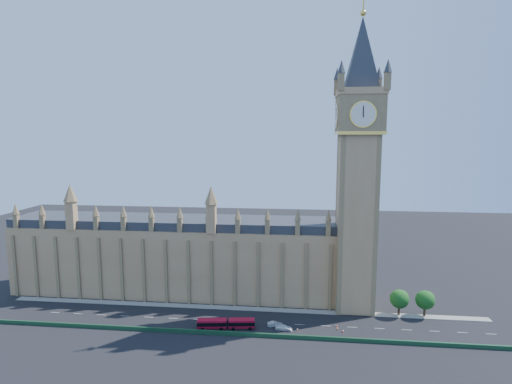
# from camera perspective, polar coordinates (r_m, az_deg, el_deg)

# --- Properties ---
(ground) EXTENTS (400.00, 400.00, 0.00)m
(ground) POSITION_cam_1_polar(r_m,az_deg,el_deg) (131.44, -2.98, -17.97)
(ground) COLOR black
(ground) RESTS_ON ground
(palace_westminster) EXTENTS (120.00, 20.00, 28.00)m
(palace_westminster) POSITION_cam_1_polar(r_m,az_deg,el_deg) (151.93, -11.15, -8.90)
(palace_westminster) COLOR #AA7F52
(palace_westminster) RESTS_ON ground
(elizabeth_tower) EXTENTS (20.59, 20.59, 105.00)m
(elizabeth_tower) POSITION_cam_1_polar(r_m,az_deg,el_deg) (132.22, 14.44, 6.44)
(elizabeth_tower) COLOR #AA7F52
(elizabeth_tower) RESTS_ON ground
(bridge_parapet) EXTENTS (160.00, 0.60, 1.20)m
(bridge_parapet) POSITION_cam_1_polar(r_m,az_deg,el_deg) (123.23, -3.68, -19.52)
(bridge_parapet) COLOR #1E4C2D
(bridge_parapet) RESTS_ON ground
(kerb_north) EXTENTS (160.00, 3.00, 0.16)m
(kerb_north) POSITION_cam_1_polar(r_m,az_deg,el_deg) (139.92, -2.35, -16.27)
(kerb_north) COLOR gray
(kerb_north) RESTS_ON ground
(tree_east_near) EXTENTS (6.00, 6.00, 8.50)m
(tree_east_near) POSITION_cam_1_polar(r_m,az_deg,el_deg) (140.94, 19.88, -14.11)
(tree_east_near) COLOR #382619
(tree_east_near) RESTS_ON ground
(tree_east_far) EXTENTS (6.00, 6.00, 8.50)m
(tree_east_far) POSITION_cam_1_polar(r_m,az_deg,el_deg) (143.04, 23.09, -13.95)
(tree_east_far) COLOR #382619
(tree_east_far) RESTS_ON ground
(red_bus) EXTENTS (17.41, 4.60, 2.93)m
(red_bus) POSITION_cam_1_polar(r_m,az_deg,el_deg) (126.70, -4.31, -18.25)
(red_bus) COLOR #A80B25
(red_bus) RESTS_ON ground
(car_grey) EXTENTS (4.78, 2.16, 1.59)m
(car_grey) POSITION_cam_1_polar(r_m,az_deg,el_deg) (129.53, -4.06, -18.00)
(car_grey) COLOR #383A3E
(car_grey) RESTS_ON ground
(car_silver) EXTENTS (4.81, 1.96, 1.55)m
(car_silver) POSITION_cam_1_polar(r_m,az_deg,el_deg) (127.90, 2.76, -18.36)
(car_silver) COLOR #9FA2A6
(car_silver) RESTS_ON ground
(car_white) EXTENTS (5.32, 2.52, 1.50)m
(car_white) POSITION_cam_1_polar(r_m,az_deg,el_deg) (126.13, 4.01, -18.77)
(car_white) COLOR white
(car_white) RESTS_ON ground
(cone_a) EXTENTS (0.52, 0.52, 0.70)m
(cone_a) POSITION_cam_1_polar(r_m,az_deg,el_deg) (130.27, 11.45, -18.21)
(cone_a) COLOR black
(cone_a) RESTS_ON ground
(cone_b) EXTENTS (0.50, 0.50, 0.76)m
(cone_b) POSITION_cam_1_polar(r_m,az_deg,el_deg) (127.52, 12.32, -18.82)
(cone_b) COLOR black
(cone_b) RESTS_ON ground
(cone_c) EXTENTS (0.59, 0.59, 0.74)m
(cone_c) POSITION_cam_1_polar(r_m,az_deg,el_deg) (128.63, 11.58, -18.56)
(cone_c) COLOR black
(cone_c) RESTS_ON ground
(cone_d) EXTENTS (0.44, 0.44, 0.68)m
(cone_d) POSITION_cam_1_polar(r_m,az_deg,el_deg) (126.35, 5.93, -18.96)
(cone_d) COLOR black
(cone_d) RESTS_ON ground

